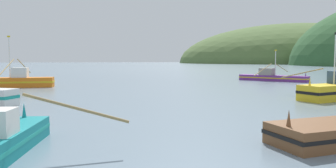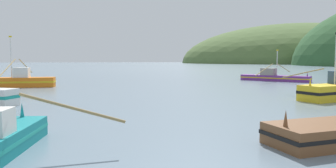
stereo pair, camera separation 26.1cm
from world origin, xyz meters
name	(u,v)px [view 1 (the left image)]	position (x,y,z in m)	size (l,w,h in m)	color
hill_far_center	(297,63)	(143.53, 242.08, 0.00)	(196.29, 157.03, 63.27)	#516B38
fishing_boat_purple	(272,77)	(20.56, 46.60, 0.65)	(11.82, 11.60, 5.14)	#6B2D84
fishing_boat_orange	(17,81)	(-17.46, 40.88, 0.82)	(9.16, 15.57, 6.59)	orange
fishing_boat_yellow	(335,90)	(14.63, 23.28, 0.87)	(7.53, 11.44, 6.03)	gold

